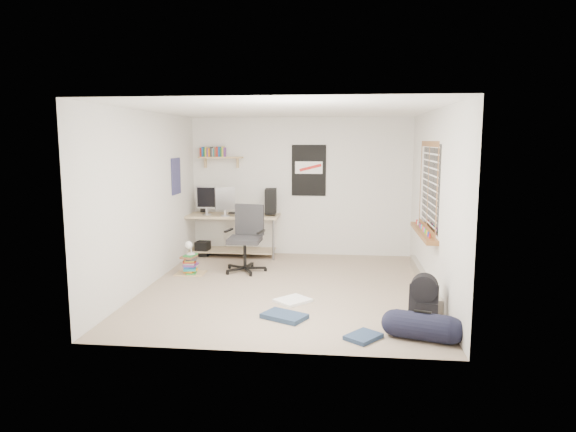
# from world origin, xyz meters

# --- Properties ---
(floor) EXTENTS (4.00, 4.50, 0.01)m
(floor) POSITION_xyz_m (0.00, 0.00, -0.01)
(floor) COLOR gray
(floor) RESTS_ON ground
(ceiling) EXTENTS (4.00, 4.50, 0.01)m
(ceiling) POSITION_xyz_m (0.00, 0.00, 2.50)
(ceiling) COLOR white
(ceiling) RESTS_ON ground
(back_wall) EXTENTS (4.00, 0.01, 2.50)m
(back_wall) POSITION_xyz_m (0.00, 2.25, 1.25)
(back_wall) COLOR silver
(back_wall) RESTS_ON ground
(left_wall) EXTENTS (0.01, 4.50, 2.50)m
(left_wall) POSITION_xyz_m (-2.00, 0.00, 1.25)
(left_wall) COLOR silver
(left_wall) RESTS_ON ground
(right_wall) EXTENTS (0.01, 4.50, 2.50)m
(right_wall) POSITION_xyz_m (2.00, 0.00, 1.25)
(right_wall) COLOR silver
(right_wall) RESTS_ON ground
(desk) EXTENTS (1.81, 0.94, 0.79)m
(desk) POSITION_xyz_m (-1.24, 2.00, 0.36)
(desk) COLOR tan
(desk) RESTS_ON floor
(monitor_left) EXTENTS (0.37, 0.10, 0.40)m
(monitor_left) POSITION_xyz_m (-1.65, 1.85, 0.99)
(monitor_left) COLOR #96969A
(monitor_left) RESTS_ON desk
(monitor_right) EXTENTS (0.36, 0.26, 0.39)m
(monitor_right) POSITION_xyz_m (-1.28, 1.72, 0.99)
(monitor_right) COLOR #96959A
(monitor_right) RESTS_ON desk
(pc_tower) EXTENTS (0.24, 0.43, 0.44)m
(pc_tower) POSITION_xyz_m (-0.51, 2.00, 1.01)
(pc_tower) COLOR black
(pc_tower) RESTS_ON desk
(keyboard) EXTENTS (0.40, 0.17, 0.02)m
(keyboard) POSITION_xyz_m (-1.06, 1.86, 0.80)
(keyboard) COLOR black
(keyboard) RESTS_ON desk
(speaker_left) EXTENTS (0.10, 0.10, 0.17)m
(speaker_left) POSITION_xyz_m (-1.75, 1.98, 0.88)
(speaker_left) COLOR black
(speaker_left) RESTS_ON desk
(speaker_right) EXTENTS (0.10, 0.10, 0.18)m
(speaker_right) POSITION_xyz_m (-0.75, 1.68, 0.88)
(speaker_right) COLOR black
(speaker_right) RESTS_ON desk
(office_chair) EXTENTS (0.81, 0.81, 1.07)m
(office_chair) POSITION_xyz_m (-0.78, 0.87, 0.49)
(office_chair) COLOR #28272A
(office_chair) RESTS_ON floor
(wall_shelf) EXTENTS (0.80, 0.22, 0.24)m
(wall_shelf) POSITION_xyz_m (-1.45, 2.14, 1.78)
(wall_shelf) COLOR tan
(wall_shelf) RESTS_ON back_wall
(poster_back_wall) EXTENTS (0.62, 0.03, 0.92)m
(poster_back_wall) POSITION_xyz_m (0.15, 2.23, 1.55)
(poster_back_wall) COLOR black
(poster_back_wall) RESTS_ON back_wall
(poster_left_wall) EXTENTS (0.02, 0.42, 0.60)m
(poster_left_wall) POSITION_xyz_m (-1.99, 1.20, 1.50)
(poster_left_wall) COLOR navy
(poster_left_wall) RESTS_ON left_wall
(window) EXTENTS (0.10, 1.50, 1.26)m
(window) POSITION_xyz_m (1.95, 0.30, 1.45)
(window) COLOR brown
(window) RESTS_ON right_wall
(baseboard_heater) EXTENTS (0.08, 2.50, 0.18)m
(baseboard_heater) POSITION_xyz_m (1.96, 0.30, 0.09)
(baseboard_heater) COLOR #B7B2A8
(baseboard_heater) RESTS_ON floor
(backpack) EXTENTS (0.38, 0.33, 0.44)m
(backpack) POSITION_xyz_m (1.73, -1.13, 0.20)
(backpack) COLOR black
(backpack) RESTS_ON floor
(duffel_bag) EXTENTS (0.37, 0.37, 0.58)m
(duffel_bag) POSITION_xyz_m (1.63, -1.76, 0.14)
(duffel_bag) COLOR black
(duffel_bag) RESTS_ON floor
(tshirt) EXTENTS (0.54, 0.54, 0.04)m
(tshirt) POSITION_xyz_m (0.14, -0.62, 0.02)
(tshirt) COLOR white
(tshirt) RESTS_ON floor
(jeans_a) EXTENTS (0.59, 0.51, 0.05)m
(jeans_a) POSITION_xyz_m (0.11, -1.26, 0.03)
(jeans_a) COLOR #21324C
(jeans_a) RESTS_ON floor
(jeans_b) EXTENTS (0.44, 0.45, 0.05)m
(jeans_b) POSITION_xyz_m (1.01, -1.80, 0.03)
(jeans_b) COLOR #22324E
(jeans_b) RESTS_ON floor
(book_stack) EXTENTS (0.55, 0.50, 0.30)m
(book_stack) POSITION_xyz_m (-1.61, 0.62, 0.15)
(book_stack) COLOR brown
(book_stack) RESTS_ON floor
(desk_lamp) EXTENTS (0.14, 0.22, 0.22)m
(desk_lamp) POSITION_xyz_m (-1.59, 0.60, 0.38)
(desk_lamp) COLOR silver
(desk_lamp) RESTS_ON book_stack
(subwoofer) EXTENTS (0.25, 0.25, 0.26)m
(subwoofer) POSITION_xyz_m (-1.75, 1.87, 0.14)
(subwoofer) COLOR black
(subwoofer) RESTS_ON floor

